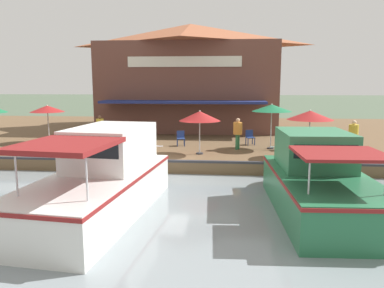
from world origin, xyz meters
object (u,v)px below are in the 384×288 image
Objects in this scene: patio_umbrella_mid_patio_right at (272,108)px; person_near_entrance at (100,125)px; motorboat_mid_row at (108,177)px; cafe_chair_far_corner_seat at (250,136)px; motorboat_second_along at (315,179)px; patio_umbrella_mid_patio_left at (47,109)px; tree_behind_restaurant at (226,67)px; person_mid_patio at (238,130)px; patio_umbrella_near_quay_edge at (200,116)px; cafe_chair_back_row_seat at (281,141)px; patio_umbrella_back_row at (310,115)px; cafe_chair_beside_entrance at (181,137)px; person_at_quay_edge at (353,133)px; waterfront_restaurant at (191,76)px.

patio_umbrella_mid_patio_right reaches higher than person_near_entrance.
motorboat_mid_row is at bearing 20.30° from person_near_entrance.
cafe_chair_far_corner_seat is 0.11× the size of motorboat_second_along.
patio_umbrella_mid_patio_left is 12.12m from cafe_chair_far_corner_seat.
patio_umbrella_mid_patio_right reaches higher than motorboat_mid_row.
motorboat_mid_row is 1.14× the size of tree_behind_restaurant.
person_mid_patio is 1.06× the size of person_near_entrance.
cafe_chair_back_row_seat is at bearing 109.57° from patio_umbrella_near_quay_edge.
motorboat_mid_row is 6.90m from motorboat_second_along.
cafe_chair_far_corner_seat is at bearing 139.48° from patio_umbrella_near_quay_edge.
patio_umbrella_back_row reaches higher than motorboat_second_along.
person_near_entrance is (-1.09, -5.10, 0.52)m from cafe_chair_beside_entrance.
patio_umbrella_mid_patio_left is 1.34× the size of person_at_quay_edge.
patio_umbrella_mid_patio_right is 0.33× the size of motorboat_second_along.
cafe_chair_beside_entrance is 0.50× the size of person_at_quay_edge.
cafe_chair_back_row_seat is at bearing 43.69° from cafe_chair_far_corner_seat.
waterfront_restaurant is at bearing -177.93° from cafe_chair_beside_entrance.
patio_umbrella_mid_patio_right reaches higher than cafe_chair_beside_entrance.
patio_umbrella_back_row is 2.72× the size of cafe_chair_back_row_seat.
person_near_entrance is at bearing -109.01° from patio_umbrella_back_row.
waterfront_restaurant is 9.77m from cafe_chair_beside_entrance.
person_near_entrance is at bearing -99.05° from patio_umbrella_mid_patio_right.
patio_umbrella_mid_patio_left reaches higher than motorboat_mid_row.
patio_umbrella_back_row is 0.94× the size of patio_umbrella_mid_patio_right.
tree_behind_restaurant is at bearing 176.05° from patio_umbrella_near_quay_edge.
tree_behind_restaurant is (-15.60, -6.63, 3.95)m from person_at_quay_edge.
cafe_chair_far_corner_seat is 9.40m from motorboat_second_along.
patio_umbrella_back_row is at bearing 170.42° from motorboat_second_along.
person_near_entrance is at bearing -99.96° from person_at_quay_edge.
tree_behind_restaurant is at bearing -170.01° from patio_umbrella_mid_patio_right.
waterfront_restaurant is 9.80m from person_near_entrance.
patio_umbrella_near_quay_edge is at bearing -52.35° from person_mid_patio.
patio_umbrella_back_row is 17.86m from tree_behind_restaurant.
waterfront_restaurant is at bearing -138.16° from person_at_quay_edge.
person_mid_patio is 8.53m from person_near_entrance.
cafe_chair_far_corner_seat is at bearing 87.90° from person_near_entrance.
cafe_chair_back_row_seat is 0.11× the size of tree_behind_restaurant.
patio_umbrella_mid_patio_right is at bearing 84.04° from cafe_chair_beside_entrance.
patio_umbrella_near_quay_edge is at bearing -70.43° from cafe_chair_back_row_seat.
patio_umbrella_back_row is at bearing 29.74° from waterfront_restaurant.
cafe_chair_back_row_seat is at bearing -98.28° from person_at_quay_edge.
patio_umbrella_back_row is at bearing 34.92° from cafe_chair_far_corner_seat.
patio_umbrella_back_row is 0.31× the size of motorboat_second_along.
patio_umbrella_mid_patio_left is 9.74m from patio_umbrella_near_quay_edge.
waterfront_restaurant is at bearing 138.16° from patio_umbrella_mid_patio_left.
cafe_chair_back_row_seat is at bearing -179.59° from motorboat_second_along.
person_at_quay_edge reaches higher than cafe_chair_beside_entrance.
motorboat_second_along is 23.39m from tree_behind_restaurant.
waterfront_restaurant is at bearing -152.74° from cafe_chair_far_corner_seat.
motorboat_second_along is at bearing 9.93° from cafe_chair_far_corner_seat.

